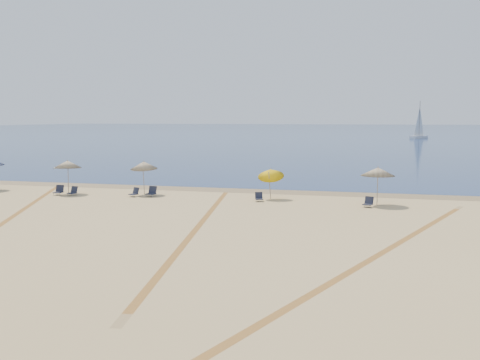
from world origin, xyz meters
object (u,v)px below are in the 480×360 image
(umbrella_1, at_px, (68,164))
(sailboat_1, at_px, (419,127))
(umbrella_2, at_px, (144,165))
(chair_4, at_px, (135,193))
(chair_2, at_px, (59,191))
(chair_6, at_px, (259,197))
(chair_7, at_px, (368,202))
(chair_3, at_px, (73,191))
(chair_5, at_px, (152,192))
(umbrella_3, at_px, (271,173))
(umbrella_4, at_px, (378,172))

(umbrella_1, relative_size, sailboat_1, 0.26)
(umbrella_2, xyz_separation_m, chair_4, (-0.27, -1.15, -1.91))
(umbrella_2, relative_size, chair_2, 3.41)
(umbrella_1, relative_size, chair_6, 3.54)
(chair_6, relative_size, sailboat_1, 0.07)
(chair_7, bearing_deg, umbrella_1, -163.32)
(chair_2, distance_m, chair_6, 15.17)
(chair_3, bearing_deg, chair_4, 16.81)
(chair_6, xyz_separation_m, chair_7, (7.35, -0.65, 0.02))
(umbrella_1, xyz_separation_m, umbrella_2, (5.74, 1.02, -0.04))
(chair_5, bearing_deg, umbrella_3, 11.63)
(umbrella_3, bearing_deg, umbrella_4, -6.90)
(umbrella_4, bearing_deg, umbrella_3, 173.10)
(chair_5, height_order, chair_6, chair_5)
(chair_6, bearing_deg, chair_2, 163.49)
(chair_5, bearing_deg, sailboat_1, 83.13)
(umbrella_4, height_order, chair_7, umbrella_4)
(chair_2, height_order, chair_5, chair_5)
(umbrella_1, bearing_deg, chair_2, -119.96)
(umbrella_2, relative_size, umbrella_4, 1.01)
(umbrella_2, xyz_separation_m, chair_7, (16.38, -1.79, -1.91))
(umbrella_2, relative_size, chair_4, 3.22)
(umbrella_2, height_order, chair_3, umbrella_2)
(umbrella_3, xyz_separation_m, umbrella_4, (7.32, -0.88, 0.35))
(umbrella_2, bearing_deg, umbrella_1, -169.93)
(umbrella_4, bearing_deg, umbrella_1, -179.50)
(umbrella_2, bearing_deg, chair_7, -6.24)
(chair_2, distance_m, chair_3, 1.18)
(umbrella_2, relative_size, chair_5, 3.30)
(umbrella_1, xyz_separation_m, chair_5, (6.66, 0.26, -1.92))
(chair_6, bearing_deg, umbrella_4, -16.31)
(chair_6, bearing_deg, chair_3, 163.71)
(chair_2, bearing_deg, umbrella_1, 54.17)
(umbrella_4, height_order, chair_6, umbrella_4)
(chair_5, xyz_separation_m, chair_6, (8.11, -0.38, -0.05))
(umbrella_2, relative_size, chair_6, 3.52)
(chair_5, bearing_deg, chair_3, -164.70)
(umbrella_1, relative_size, umbrella_4, 1.01)
(umbrella_2, bearing_deg, sailboat_1, 76.41)
(umbrella_3, bearing_deg, chair_2, -173.64)
(umbrella_1, bearing_deg, chair_3, -40.79)
(chair_4, bearing_deg, umbrella_1, -157.81)
(chair_3, bearing_deg, chair_5, 19.13)
(umbrella_3, bearing_deg, sailboat_1, 80.94)
(umbrella_2, bearing_deg, umbrella_4, -2.78)
(chair_4, bearing_deg, chair_3, -149.71)
(umbrella_4, distance_m, chair_6, 8.14)
(umbrella_4, bearing_deg, chair_5, 179.79)
(chair_2, xyz_separation_m, chair_4, (5.86, 0.55, -0.03))
(chair_2, bearing_deg, chair_6, -3.77)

